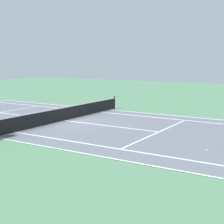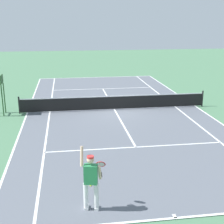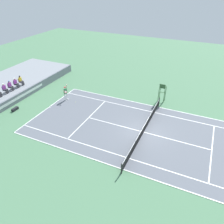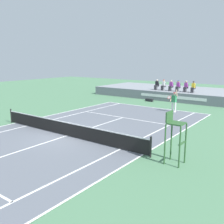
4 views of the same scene
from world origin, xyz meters
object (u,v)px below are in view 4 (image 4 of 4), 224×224
at_px(equipment_bag, 149,100).
at_px(spectator_seated_0, 157,85).
at_px(spectator_seated_2, 171,86).
at_px(tennis_player, 174,101).
at_px(spectator_seated_3, 178,86).
at_px(umpire_chair, 175,131).
at_px(spectator_seated_5, 193,87).
at_px(spectator_seated_1, 163,85).
at_px(spectator_seated_4, 186,87).
at_px(tennis_ball, 166,114).

bearing_deg(equipment_bag, spectator_seated_0, 99.80).
bearing_deg(spectator_seated_2, tennis_player, -63.99).
distance_m(spectator_seated_3, umpire_chair, 19.03).
relative_size(spectator_seated_0, tennis_player, 0.61).
relative_size(spectator_seated_3, spectator_seated_5, 1.00).
bearing_deg(spectator_seated_5, umpire_chair, -73.38).
bearing_deg(spectator_seated_2, spectator_seated_3, 0.00).
bearing_deg(spectator_seated_3, spectator_seated_0, 180.00).
distance_m(spectator_seated_2, spectator_seated_5, 2.65).
relative_size(spectator_seated_1, spectator_seated_3, 1.00).
distance_m(spectator_seated_0, spectator_seated_2, 1.85).
bearing_deg(spectator_seated_4, spectator_seated_2, 180.00).
height_order(spectator_seated_4, umpire_chair, umpire_chair).
relative_size(spectator_seated_3, equipment_bag, 1.40).
bearing_deg(spectator_seated_1, umpire_chair, -63.26).
bearing_deg(tennis_ball, spectator_seated_0, 121.85).
height_order(spectator_seated_5, tennis_player, spectator_seated_5).
bearing_deg(spectator_seated_2, spectator_seated_4, 0.00).
xyz_separation_m(spectator_seated_4, spectator_seated_5, (0.85, 0.00, 0.00)).
bearing_deg(spectator_seated_0, spectator_seated_5, 0.00).
xyz_separation_m(spectator_seated_3, equipment_bag, (-2.27, -2.61, -1.52)).
height_order(tennis_ball, umpire_chair, umpire_chair).
bearing_deg(tennis_player, spectator_seated_5, 94.95).
bearing_deg(spectator_seated_1, tennis_player, -57.57).
xyz_separation_m(spectator_seated_0, tennis_ball, (5.00, -8.04, -1.64)).
bearing_deg(spectator_seated_3, spectator_seated_2, 180.00).
distance_m(tennis_ball, umpire_chair, 10.86).
relative_size(spectator_seated_1, spectator_seated_2, 1.00).
bearing_deg(spectator_seated_1, spectator_seated_3, 0.00).
xyz_separation_m(spectator_seated_1, tennis_ball, (4.12, -8.04, -1.64)).
relative_size(spectator_seated_4, equipment_bag, 1.40).
xyz_separation_m(spectator_seated_3, umpire_chair, (7.06, -17.68, -0.12)).
height_order(tennis_player, umpire_chair, umpire_chair).
height_order(spectator_seated_3, spectator_seated_4, same).
height_order(spectator_seated_2, spectator_seated_3, same).
distance_m(spectator_seated_4, umpire_chair, 18.71).
bearing_deg(spectator_seated_3, umpire_chair, -68.23).
height_order(spectator_seated_5, umpire_chair, umpire_chair).
bearing_deg(spectator_seated_5, equipment_bag, -147.26).
distance_m(spectator_seated_3, spectator_seated_4, 0.93).
xyz_separation_m(tennis_ball, umpire_chair, (4.79, -9.63, 1.52)).
height_order(spectator_seated_2, tennis_player, spectator_seated_2).
xyz_separation_m(spectator_seated_0, equipment_bag, (0.45, -2.61, -1.52)).
height_order(spectator_seated_3, umpire_chair, umpire_chair).
distance_m(spectator_seated_0, spectator_seated_4, 3.66).
bearing_deg(spectator_seated_0, equipment_bag, -80.20).
relative_size(spectator_seated_0, spectator_seated_3, 1.00).
bearing_deg(equipment_bag, tennis_ball, -50.09).
relative_size(spectator_seated_0, spectator_seated_4, 1.00).
relative_size(spectator_seated_1, tennis_ball, 18.60).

